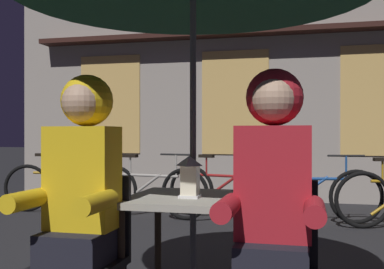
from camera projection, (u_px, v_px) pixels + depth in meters
cafe_table at (193, 214)px, 2.68m from camera, size 0.72×0.72×0.74m
lantern at (189, 176)px, 2.62m from camera, size 0.11×0.11×0.23m
chair_left at (86, 251)px, 2.44m from camera, size 0.40×0.40×0.87m
chair_right at (274, 263)px, 2.21m from camera, size 0.40×0.40×0.87m
person_left_hooded at (80, 183)px, 2.39m from camera, size 0.45×0.56×1.40m
person_right_hooded at (273, 188)px, 2.15m from camera, size 0.45×0.56×1.40m
shopfront_building at (304, 12)px, 7.78m from camera, size 10.00×0.93×6.20m
bicycle_nearest at (63, 187)px, 6.60m from camera, size 1.65×0.39×0.84m
bicycle_second at (149, 191)px, 6.17m from camera, size 1.66×0.33×0.84m
bicycle_third at (226, 191)px, 6.10m from camera, size 1.64×0.46×0.84m
bicycle_fourth at (313, 195)px, 5.73m from camera, size 1.66×0.36×0.84m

